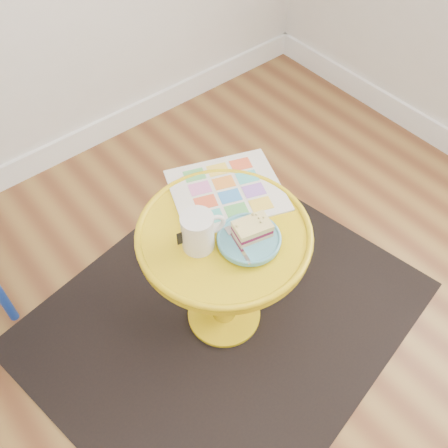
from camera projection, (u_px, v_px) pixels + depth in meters
rug at (224, 315)px, 1.84m from camera, size 1.47×1.30×0.01m
side_table at (224, 260)px, 1.57m from camera, size 0.52×0.52×0.49m
newspaper at (227, 190)px, 1.56m from camera, size 0.42×0.39×0.01m
mug at (199, 231)px, 1.38m from camera, size 0.13×0.09×0.12m
plate at (249, 239)px, 1.42m from camera, size 0.18×0.18×0.02m
cake_slice at (252, 229)px, 1.41m from camera, size 0.12×0.09×0.05m
fork at (237, 243)px, 1.40m from camera, size 0.05×0.14×0.00m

